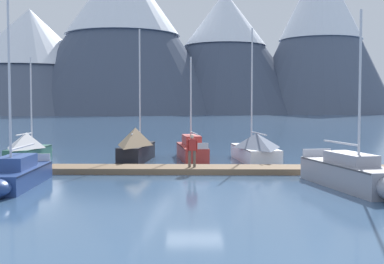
# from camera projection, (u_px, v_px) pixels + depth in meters

# --- Properties ---
(ground_plane) EXTENTS (700.00, 700.00, 0.00)m
(ground_plane) POSITION_uv_depth(u_px,v_px,m) (195.00, 184.00, 22.48)
(ground_plane) COLOR #38567A
(mountain_west_summit) EXTENTS (84.59, 84.59, 41.75)m
(mountain_west_summit) POSITION_uv_depth(u_px,v_px,m) (30.00, 58.00, 202.33)
(mountain_west_summit) COLOR #4C566B
(mountain_west_summit) RESTS_ON ground
(mountain_central_massif) EXTENTS (86.64, 86.64, 63.76)m
(mountain_central_massif) POSITION_uv_depth(u_px,v_px,m) (123.00, 30.00, 204.11)
(mountain_central_massif) COLOR #424C60
(mountain_central_massif) RESTS_ON ground
(mountain_shoulder_ridge) EXTENTS (73.13, 73.13, 50.97)m
(mountain_shoulder_ridge) POSITION_uv_depth(u_px,v_px,m) (225.00, 50.00, 212.51)
(mountain_shoulder_ridge) COLOR #424C60
(mountain_shoulder_ridge) RESTS_ON ground
(mountain_east_summit) EXTENTS (60.14, 60.14, 63.99)m
(mountain_east_summit) POSITION_uv_depth(u_px,v_px,m) (320.00, 30.00, 206.63)
(mountain_east_summit) COLOR #4C566B
(mountain_east_summit) RESTS_ON ground
(dock) EXTENTS (25.17, 3.25, 0.30)m
(dock) POSITION_uv_depth(u_px,v_px,m) (193.00, 169.00, 26.46)
(dock) COLOR brown
(dock) RESTS_ON ground
(sailboat_nearest_berth) EXTENTS (1.96, 6.08, 6.60)m
(sailboat_nearest_berth) POSITION_uv_depth(u_px,v_px,m) (30.00, 147.00, 32.59)
(sailboat_nearest_berth) COLOR #336B56
(sailboat_nearest_berth) RESTS_ON ground
(sailboat_second_berth) EXTENTS (1.71, 6.49, 8.40)m
(sailboat_second_berth) POSITION_uv_depth(u_px,v_px,m) (15.00, 175.00, 21.54)
(sailboat_second_berth) COLOR navy
(sailboat_second_berth) RESTS_ON ground
(sailboat_mid_dock_port) EXTENTS (2.06, 7.11, 8.35)m
(sailboat_mid_dock_port) POSITION_uv_depth(u_px,v_px,m) (137.00, 145.00, 31.67)
(sailboat_mid_dock_port) COLOR black
(sailboat_mid_dock_port) RESTS_ON ground
(sailboat_mid_dock_starboard) EXTENTS (2.03, 7.50, 6.61)m
(sailboat_mid_dock_starboard) POSITION_uv_depth(u_px,v_px,m) (191.00, 149.00, 33.01)
(sailboat_mid_dock_starboard) COLOR #B2332D
(sailboat_mid_dock_starboard) RESTS_ON ground
(sailboat_far_berth) EXTENTS (2.54, 7.58, 8.39)m
(sailboat_far_berth) POSITION_uv_depth(u_px,v_px,m) (254.00, 148.00, 31.78)
(sailboat_far_berth) COLOR white
(sailboat_far_berth) RESTS_ON ground
(sailboat_outer_slip) EXTENTS (2.82, 7.55, 7.35)m
(sailboat_outer_slip) POSITION_uv_depth(u_px,v_px,m) (355.00, 175.00, 20.91)
(sailboat_outer_slip) COLOR #93939E
(sailboat_outer_slip) RESTS_ON ground
(person_on_dock) EXTENTS (0.58, 0.30, 1.69)m
(person_on_dock) POSITION_uv_depth(u_px,v_px,m) (192.00, 149.00, 26.13)
(person_on_dock) COLOR brown
(person_on_dock) RESTS_ON dock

